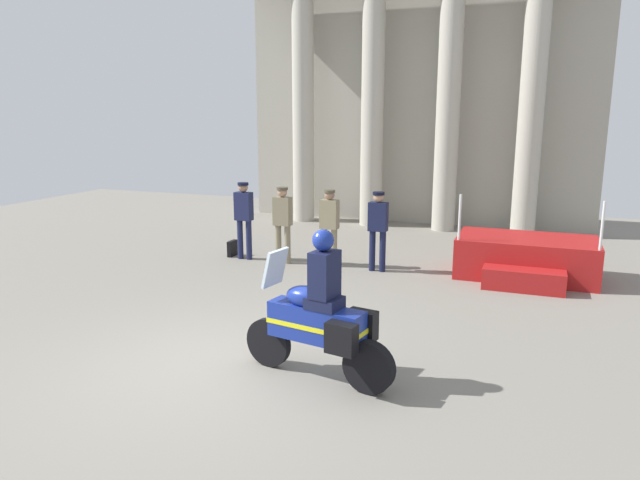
{
  "coord_description": "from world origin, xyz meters",
  "views": [
    {
      "loc": [
        3.8,
        -6.11,
        3.23
      ],
      "look_at": [
        0.47,
        2.7,
        1.17
      ],
      "focal_mm": 32.65,
      "sensor_mm": 36.0,
      "label": 1
    }
  ],
  "objects_px": {
    "officer_in_row_1": "(283,219)",
    "briefcase_on_ground": "(232,248)",
    "officer_in_row_0": "(244,214)",
    "officer_in_row_3": "(378,225)",
    "motorcycle_with_rider": "(321,319)",
    "officer_in_row_2": "(329,222)",
    "reviewing_stand": "(526,259)"
  },
  "relations": [
    {
      "from": "officer_in_row_2",
      "to": "officer_in_row_3",
      "type": "relative_size",
      "value": 0.99
    },
    {
      "from": "motorcycle_with_rider",
      "to": "officer_in_row_1",
      "type": "bearing_deg",
      "value": -50.46
    },
    {
      "from": "officer_in_row_1",
      "to": "briefcase_on_ground",
      "type": "distance_m",
      "value": 1.59
    },
    {
      "from": "officer_in_row_2",
      "to": "officer_in_row_3",
      "type": "bearing_deg",
      "value": 179.78
    },
    {
      "from": "officer_in_row_3",
      "to": "briefcase_on_ground",
      "type": "distance_m",
      "value": 3.56
    },
    {
      "from": "reviewing_stand",
      "to": "briefcase_on_ground",
      "type": "bearing_deg",
      "value": -175.42
    },
    {
      "from": "officer_in_row_1",
      "to": "motorcycle_with_rider",
      "type": "xyz_separation_m",
      "value": [
        2.8,
        -5.07,
        -0.19
      ]
    },
    {
      "from": "officer_in_row_3",
      "to": "motorcycle_with_rider",
      "type": "relative_size",
      "value": 0.8
    },
    {
      "from": "officer_in_row_0",
      "to": "officer_in_row_1",
      "type": "bearing_deg",
      "value": -179.67
    },
    {
      "from": "briefcase_on_ground",
      "to": "officer_in_row_0",
      "type": "bearing_deg",
      "value": -18.89
    },
    {
      "from": "officer_in_row_0",
      "to": "officer_in_row_3",
      "type": "bearing_deg",
      "value": -177.04
    },
    {
      "from": "officer_in_row_3",
      "to": "motorcycle_with_rider",
      "type": "bearing_deg",
      "value": 99.42
    },
    {
      "from": "officer_in_row_0",
      "to": "briefcase_on_ground",
      "type": "relative_size",
      "value": 4.81
    },
    {
      "from": "officer_in_row_1",
      "to": "officer_in_row_2",
      "type": "bearing_deg",
      "value": -171.34
    },
    {
      "from": "reviewing_stand",
      "to": "motorcycle_with_rider",
      "type": "bearing_deg",
      "value": -111.01
    },
    {
      "from": "reviewing_stand",
      "to": "officer_in_row_1",
      "type": "height_order",
      "value": "reviewing_stand"
    },
    {
      "from": "officer_in_row_1",
      "to": "officer_in_row_2",
      "type": "xyz_separation_m",
      "value": [
        1.03,
        0.12,
        -0.02
      ]
    },
    {
      "from": "reviewing_stand",
      "to": "briefcase_on_ground",
      "type": "distance_m",
      "value": 6.38
    },
    {
      "from": "officer_in_row_0",
      "to": "officer_in_row_1",
      "type": "relative_size",
      "value": 1.03
    },
    {
      "from": "officer_in_row_0",
      "to": "motorcycle_with_rider",
      "type": "height_order",
      "value": "motorcycle_with_rider"
    },
    {
      "from": "officer_in_row_1",
      "to": "motorcycle_with_rider",
      "type": "bearing_deg",
      "value": 120.67
    },
    {
      "from": "officer_in_row_2",
      "to": "officer_in_row_3",
      "type": "height_order",
      "value": "officer_in_row_3"
    },
    {
      "from": "reviewing_stand",
      "to": "officer_in_row_3",
      "type": "bearing_deg",
      "value": -168.64
    },
    {
      "from": "officer_in_row_2",
      "to": "officer_in_row_1",
      "type": "bearing_deg",
      "value": 8.66
    },
    {
      "from": "reviewing_stand",
      "to": "officer_in_row_1",
      "type": "xyz_separation_m",
      "value": [
        -5.01,
        -0.67,
        0.6
      ]
    },
    {
      "from": "officer_in_row_0",
      "to": "motorcycle_with_rider",
      "type": "relative_size",
      "value": 0.83
    },
    {
      "from": "motorcycle_with_rider",
      "to": "briefcase_on_ground",
      "type": "height_order",
      "value": "motorcycle_with_rider"
    },
    {
      "from": "officer_in_row_3",
      "to": "briefcase_on_ground",
      "type": "relative_size",
      "value": 4.61
    },
    {
      "from": "officer_in_row_3",
      "to": "briefcase_on_ground",
      "type": "height_order",
      "value": "officer_in_row_3"
    },
    {
      "from": "reviewing_stand",
      "to": "officer_in_row_0",
      "type": "xyz_separation_m",
      "value": [
        -5.96,
        -0.65,
        0.64
      ]
    },
    {
      "from": "officer_in_row_3",
      "to": "officer_in_row_0",
      "type": "bearing_deg",
      "value": 2.96
    },
    {
      "from": "officer_in_row_0",
      "to": "briefcase_on_ground",
      "type": "bearing_deg",
      "value": -17.13
    }
  ]
}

